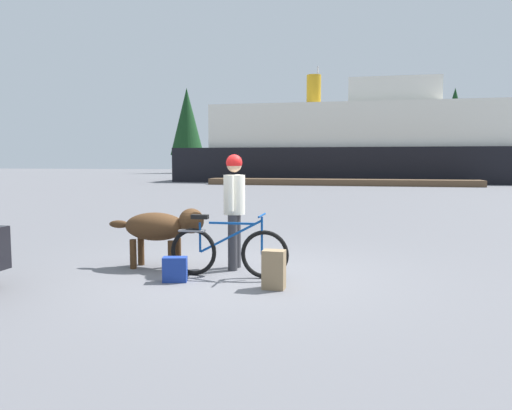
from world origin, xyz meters
name	(u,v)px	position (x,y,z in m)	size (l,w,h in m)	color
ground_plane	(230,275)	(0.00, 0.00, 0.00)	(160.00, 160.00, 0.00)	slate
bicycle	(227,251)	(0.00, -0.12, 0.37)	(1.70, 0.44, 0.89)	black
person_cyclist	(234,200)	(-0.04, 0.40, 1.03)	(0.32, 0.53, 1.71)	#333338
dog	(161,227)	(-1.13, 0.23, 0.62)	(1.51, 0.50, 0.92)	#472D19
backpack	(274,270)	(0.74, -0.64, 0.25)	(0.28, 0.20, 0.50)	#8C7251
handbag_pannier	(175,269)	(-0.62, -0.54, 0.17)	(0.32, 0.18, 0.33)	navy
dock_pier	(341,182)	(0.51, 26.34, 0.20)	(17.41, 2.10, 0.40)	brown
ferry_boat	(357,145)	(1.48, 32.35, 2.81)	(26.80, 7.52, 8.15)	black
sailboat_moored	(317,174)	(-1.79, 34.99, 0.52)	(6.93, 1.94, 9.28)	navy
pine_tree_far_left	(187,122)	(-19.63, 53.25, 6.43)	(4.19, 4.19, 10.61)	#4C331E
pine_tree_center	(362,113)	(1.77, 52.67, 7.06)	(3.73, 3.73, 10.88)	#4C331E
pine_tree_far_right	(454,117)	(11.42, 49.96, 6.18)	(3.30, 3.30, 9.25)	#4C331E
pine_tree_mid_back	(303,133)	(-5.58, 57.79, 5.15)	(3.37, 3.37, 8.20)	#4C331E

